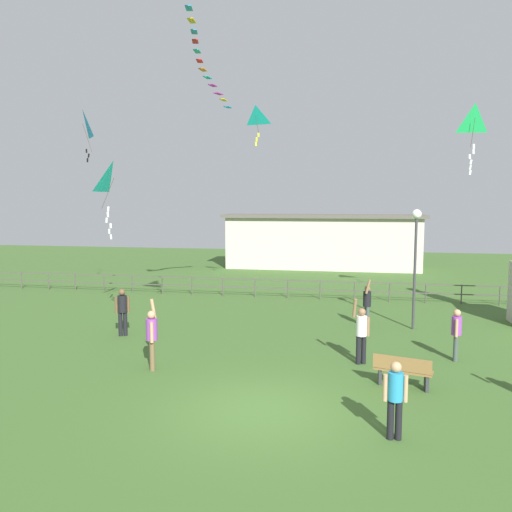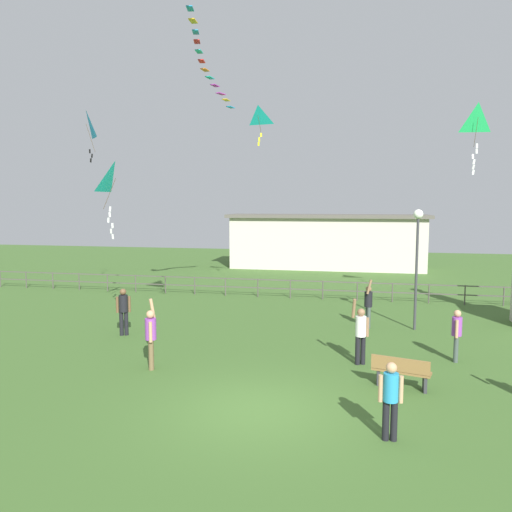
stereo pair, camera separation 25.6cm
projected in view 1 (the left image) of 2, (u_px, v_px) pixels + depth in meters
The scene contains 15 objects.
ground_plane at pixel (260, 411), 11.73m from camera, with size 80.00×80.00×0.00m, color #3D6028.
lamppost at pixel (416, 243), 18.98m from camera, with size 0.36×0.36×4.61m.
park_bench at pixel (403, 370), 13.16m from camera, with size 1.56×0.80×0.85m.
person_0 at pixel (122, 309), 18.24m from camera, with size 0.48×0.32×1.74m.
person_1 at pixel (152, 335), 14.53m from camera, with size 0.32×0.55×2.06m.
person_3 at pixel (367, 303), 19.47m from camera, with size 0.31×0.53×1.93m.
person_4 at pixel (361, 331), 15.04m from camera, with size 0.54×0.32×2.01m.
person_5 at pixel (395, 395), 10.21m from camera, with size 0.50×0.30×1.65m.
person_6 at pixel (456, 331), 15.35m from camera, with size 0.30×0.48×1.61m.
kite_0 at pixel (83, 125), 24.04m from camera, with size 0.81×0.85×2.51m.
kite_1 at pixel (255, 117), 24.33m from camera, with size 1.01×0.86×1.87m.
kite_2 at pixel (475, 121), 20.87m from camera, with size 0.97×0.64×2.94m.
kite_4 at pixel (114, 181), 19.56m from camera, with size 0.95×0.90×3.03m.
waterfront_railing at pixel (303, 286), 25.40m from camera, with size 36.01×0.06×0.95m.
pavilion_building at pixel (322, 241), 36.93m from camera, with size 14.56×3.63×4.00m.
Camera 1 is at (2.02, -11.10, 4.85)m, focal length 35.13 mm.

